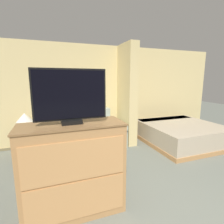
% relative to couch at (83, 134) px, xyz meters
% --- Properties ---
extents(wall_back, '(7.28, 0.16, 2.60)m').
position_rel_couch_xyz_m(wall_back, '(0.66, 0.48, 0.96)').
color(wall_back, '#DBC484').
rests_on(wall_back, ground_plane).
extents(wall_partition_pillar, '(0.24, 0.83, 2.60)m').
position_rel_couch_xyz_m(wall_partition_pillar, '(1.22, 0.01, 0.96)').
color(wall_partition_pillar, '#DBC484').
rests_on(wall_partition_pillar, ground_plane).
extents(couch, '(2.12, 0.84, 0.92)m').
position_rel_couch_xyz_m(couch, '(0.00, 0.00, 0.00)').
color(couch, '#99A393').
rests_on(couch, ground_plane).
extents(coffee_table, '(0.63, 0.54, 0.41)m').
position_rel_couch_xyz_m(coffee_table, '(0.07, -1.08, 0.02)').
color(coffee_table, '#B27F4C').
rests_on(coffee_table, ground_plane).
extents(side_table, '(0.48, 0.48, 0.55)m').
position_rel_couch_xyz_m(side_table, '(-1.27, -0.04, 0.13)').
color(side_table, '#B27F4C').
rests_on(side_table, ground_plane).
extents(table_lamp, '(0.36, 0.36, 0.42)m').
position_rel_couch_xyz_m(table_lamp, '(-1.27, -0.04, 0.50)').
color(table_lamp, tan).
rests_on(table_lamp, side_table).
extents(tv_dresser, '(1.25, 0.50, 1.18)m').
position_rel_couch_xyz_m(tv_dresser, '(-0.51, -2.17, 0.25)').
color(tv_dresser, '#B27F4C').
rests_on(tv_dresser, ground_plane).
extents(tv, '(0.84, 0.16, 0.64)m').
position_rel_couch_xyz_m(tv, '(-0.51, -2.17, 1.17)').
color(tv, black).
rests_on(tv, tv_dresser).
extents(bed, '(1.90, 1.93, 0.52)m').
position_rel_couch_xyz_m(bed, '(2.57, -0.58, -0.07)').
color(bed, '#B27F4C').
rests_on(bed, ground_plane).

